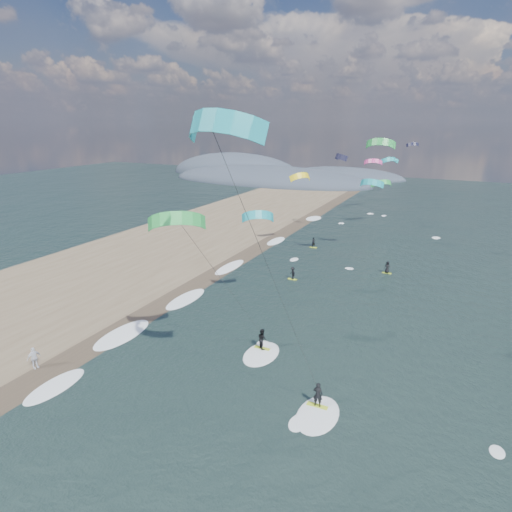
% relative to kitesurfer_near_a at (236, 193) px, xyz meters
% --- Properties ---
extents(ground, '(260.00, 260.00, 0.00)m').
position_rel_kitesurfer_near_a_xyz_m(ground, '(-4.21, 0.92, -14.65)').
color(ground, black).
rests_on(ground, ground).
extents(sand_strip, '(26.00, 240.00, 0.00)m').
position_rel_kitesurfer_near_a_xyz_m(sand_strip, '(-28.21, 10.92, -14.65)').
color(sand_strip, brown).
rests_on(sand_strip, ground).
extents(wet_sand_strip, '(3.00, 240.00, 0.00)m').
position_rel_kitesurfer_near_a_xyz_m(wet_sand_strip, '(-16.21, 10.92, -14.65)').
color(wet_sand_strip, '#382D23').
rests_on(wet_sand_strip, ground).
extents(coastal_hills, '(80.00, 41.00, 15.00)m').
position_rel_kitesurfer_near_a_xyz_m(coastal_hills, '(-49.05, 108.79, -14.65)').
color(coastal_hills, '#3D4756').
rests_on(coastal_hills, ground).
extents(kitesurfer_near_a, '(7.85, 8.59, 18.96)m').
position_rel_kitesurfer_near_a_xyz_m(kitesurfer_near_a, '(0.00, 0.00, 0.00)').
color(kitesurfer_near_a, '#B5D225').
rests_on(kitesurfer_near_a, ground).
extents(kitesurfer_near_b, '(7.15, 9.10, 13.02)m').
position_rel_kitesurfer_near_a_xyz_m(kitesurfer_near_b, '(-5.65, 5.84, -6.26)').
color(kitesurfer_near_b, '#B5D225').
rests_on(kitesurfer_near_b, ground).
extents(far_kitesurfers, '(12.87, 14.61, 1.55)m').
position_rel_kitesurfer_near_a_xyz_m(far_kitesurfers, '(-4.16, 31.24, -13.88)').
color(far_kitesurfers, '#B5D225').
rests_on(far_kitesurfers, ground).
extents(bg_kite_field, '(14.04, 78.55, 9.17)m').
position_rel_kitesurfer_near_a_xyz_m(bg_kite_field, '(-4.53, 56.37, -3.74)').
color(bg_kite_field, teal).
rests_on(bg_kite_field, ground).
extents(shoreline_surf, '(2.40, 79.40, 0.11)m').
position_rel_kitesurfer_near_a_xyz_m(shoreline_surf, '(-15.01, 15.67, -14.65)').
color(shoreline_surf, white).
rests_on(shoreline_surf, ground).
extents(beach_walker, '(0.65, 1.10, 1.75)m').
position_rel_kitesurfer_near_a_xyz_m(beach_walker, '(-17.62, -0.08, -13.78)').
color(beach_walker, silver).
rests_on(beach_walker, ground).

